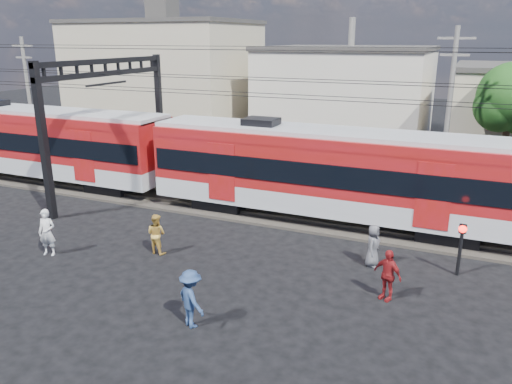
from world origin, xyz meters
The scene contains 16 objects.
ground centered at (0.00, 0.00, 0.00)m, with size 120.00×120.00×0.00m, color black.
track_bed centered at (0.00, 8.00, 0.06)m, with size 70.00×3.40×0.12m, color #2D2823.
rail_near centered at (0.00, 7.25, 0.18)m, with size 70.00×0.12×0.12m, color #59544C.
rail_far centered at (0.00, 8.75, 0.18)m, with size 70.00×0.12×0.12m, color #59544C.
commuter_train centered at (1.88, 8.00, 2.40)m, with size 50.30×3.08×4.17m.
catenary centered at (-8.65, 8.00, 5.14)m, with size 70.00×9.30×7.52m.
building_west centered at (-17.00, 24.00, 4.66)m, with size 14.28×10.20×9.30m.
building_midwest centered at (-2.00, 27.00, 3.66)m, with size 12.24×12.24×7.30m.
utility_pole_mid centered at (6.00, 15.00, 4.53)m, with size 1.80×0.24×8.50m.
utility_pole_west centered at (-22.00, 14.00, 4.28)m, with size 1.80×0.24×8.00m.
pedestrian_a centered at (-7.08, 0.37, 0.90)m, with size 0.66×0.43×1.81m, color silver.
pedestrian_b centered at (-3.39, 2.13, 0.78)m, with size 0.76×0.59×1.57m, color gold.
pedestrian_c centered at (0.42, -1.76, 0.87)m, with size 1.12×0.64×1.73m, color navy.
pedestrian_d centered at (5.27, 2.01, 0.84)m, with size 0.98×0.41×1.68m, color maroon.
pedestrian_e centered at (4.41, 4.27, 0.78)m, with size 0.76×0.50×1.56m, color #515257.
crossing_signal centered at (7.29, 4.69, 1.32)m, with size 0.28×0.28×1.90m.
Camera 1 is at (7.08, -12.57, 7.93)m, focal length 35.00 mm.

